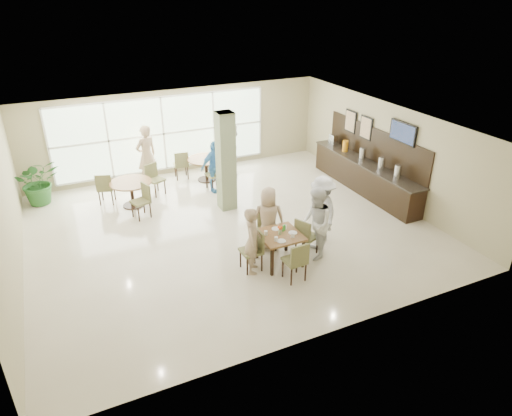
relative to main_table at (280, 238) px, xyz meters
name	(u,v)px	position (x,y,z in m)	size (l,w,h in m)	color
ground	(230,228)	(-0.42, 2.00, -0.65)	(10.00, 10.00, 0.00)	beige
room_shell	(228,168)	(-0.42, 2.00, 1.05)	(10.00, 10.00, 10.00)	white
window_bank	(164,134)	(-0.92, 6.46, 0.75)	(7.00, 0.04, 7.00)	silver
column	(226,162)	(-0.02, 3.20, 0.75)	(0.45, 0.45, 2.80)	#68714E
main_table	(280,238)	(0.00, 0.00, 0.00)	(0.94, 0.94, 0.75)	brown
round_table_left	(131,187)	(-2.47, 4.46, -0.06)	(1.19, 1.19, 0.75)	brown
round_table_right	(206,163)	(0.12, 5.38, -0.06)	(1.20, 1.20, 0.75)	brown
chairs_main_table	(280,244)	(0.02, 0.02, -0.18)	(2.00, 1.94, 0.95)	brown
chairs_table_left	(134,189)	(-2.38, 4.52, -0.18)	(2.04, 1.92, 0.95)	brown
chairs_table_right	(206,165)	(0.15, 5.46, -0.18)	(2.04, 1.86, 0.95)	brown
tabletop_clutter	(281,232)	(0.02, -0.02, 0.16)	(0.73, 0.75, 0.21)	white
buffet_counter	(365,174)	(4.27, 2.51, -0.10)	(0.64, 4.70, 1.95)	black
wall_tv	(403,133)	(4.51, 1.40, 1.50)	(0.06, 1.00, 0.58)	black
framed_art_a	(366,128)	(4.52, 3.00, 1.20)	(0.05, 0.55, 0.70)	black
framed_art_b	(351,121)	(4.52, 3.80, 1.20)	(0.05, 0.55, 0.70)	black
potted_plant	(38,182)	(-4.86, 5.79, 0.02)	(1.21, 1.21, 1.35)	#286126
teen_left	(252,241)	(-0.70, -0.04, 0.13)	(0.57, 0.37, 1.56)	tan
teen_far	(268,219)	(0.06, 0.72, 0.14)	(0.78, 0.42, 1.59)	tan
teen_right	(316,224)	(0.87, -0.10, 0.22)	(0.85, 0.66, 1.75)	white
teen_standing	(322,209)	(1.42, 0.49, 0.20)	(1.11, 0.64, 1.72)	#B9B9BC
adult_a	(215,167)	(0.07, 4.43, 0.15)	(0.94, 0.54, 1.61)	#4086C2
adult_b	(230,149)	(1.01, 5.48, 0.26)	(1.69, 0.73, 1.83)	white
adult_standing	(147,156)	(-1.68, 5.78, 0.33)	(0.71, 0.47, 1.96)	tan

